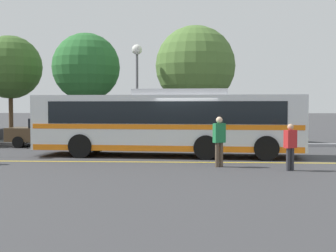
# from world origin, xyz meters

# --- Properties ---
(ground_plane) EXTENTS (220.00, 220.00, 0.00)m
(ground_plane) POSITION_xyz_m (0.00, 0.00, 0.00)
(ground_plane) COLOR #38383A
(lane_strip_0) EXTENTS (31.41, 0.20, 0.01)m
(lane_strip_0) POSITION_xyz_m (-0.81, -1.85, 0.00)
(lane_strip_0) COLOR gold
(lane_strip_0) RESTS_ON ground_plane
(curb_strip) EXTENTS (39.41, 0.36, 0.15)m
(curb_strip) POSITION_xyz_m (-0.81, 5.43, 0.07)
(curb_strip) COLOR #99999E
(curb_strip) RESTS_ON ground_plane
(transit_bus) EXTENTS (11.88, 3.50, 2.89)m
(transit_bus) POSITION_xyz_m (-0.80, 0.35, 1.51)
(transit_bus) COLOR silver
(transit_bus) RESTS_ON ground_plane
(parked_car_1) EXTENTS (4.17, 2.04, 1.52)m
(parked_car_1) POSITION_xyz_m (-7.39, 4.46, 0.76)
(parked_car_1) COLOR #4C3823
(parked_car_1) RESTS_ON ground_plane
(parked_car_2) EXTENTS (4.90, 2.01, 1.46)m
(parked_car_2) POSITION_xyz_m (-2.12, 4.36, 0.73)
(parked_car_2) COLOR #9E9EA3
(parked_car_2) RESTS_ON ground_plane
(pedestrian_0) EXTENTS (0.47, 0.41, 1.58)m
(pedestrian_0) POSITION_xyz_m (3.55, -3.97, 0.89)
(pedestrian_0) COLOR #2D2D33
(pedestrian_0) RESTS_ON ground_plane
(pedestrian_2) EXTENTS (0.47, 0.39, 1.80)m
(pedestrian_2) POSITION_xyz_m (1.20, -3.13, 1.03)
(pedestrian_2) COLOR brown
(pedestrian_2) RESTS_ON ground_plane
(street_lamp) EXTENTS (0.59, 0.59, 5.67)m
(street_lamp) POSITION_xyz_m (-2.92, 6.81, 4.44)
(street_lamp) COLOR #59595E
(street_lamp) RESTS_ON ground_plane
(tree_0) EXTENTS (4.76, 4.76, 6.94)m
(tree_0) POSITION_xyz_m (0.42, 8.10, 4.55)
(tree_0) COLOR #513823
(tree_0) RESTS_ON ground_plane
(tree_2) EXTENTS (4.17, 4.17, 6.65)m
(tree_2) POSITION_xyz_m (-6.30, 8.74, 4.55)
(tree_2) COLOR #513823
(tree_2) RESTS_ON ground_plane
(tree_3) EXTENTS (4.11, 4.11, 6.74)m
(tree_3) POSITION_xyz_m (-11.63, 10.15, 4.67)
(tree_3) COLOR #513823
(tree_3) RESTS_ON ground_plane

